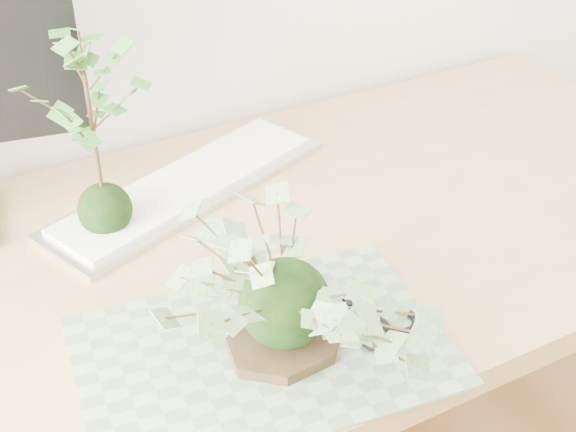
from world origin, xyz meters
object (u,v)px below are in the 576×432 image
(ivy_kokedama, at_px, (285,269))
(keyboard, at_px, (188,186))
(maple_kokedama, at_px, (86,88))
(desk, at_px, (248,295))

(ivy_kokedama, relative_size, keyboard, 0.71)
(ivy_kokedama, distance_m, maple_kokedama, 0.37)
(ivy_kokedama, relative_size, maple_kokedama, 1.10)
(maple_kokedama, relative_size, keyboard, 0.64)
(desk, bearing_deg, maple_kokedama, 141.38)
(maple_kokedama, distance_m, keyboard, 0.27)
(desk, relative_size, keyboard, 3.17)
(keyboard, bearing_deg, ivy_kokedama, -115.80)
(desk, relative_size, ivy_kokedama, 4.48)
(desk, xyz_separation_m, maple_kokedama, (-0.16, 0.13, 0.31))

